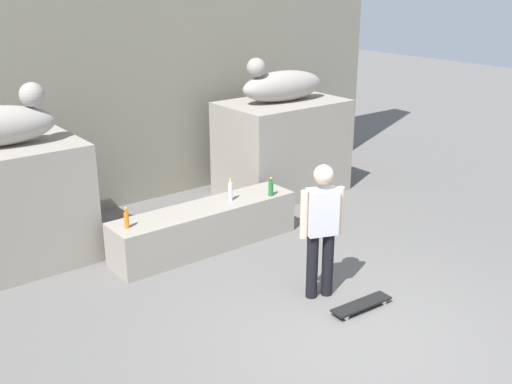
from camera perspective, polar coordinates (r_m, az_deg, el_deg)
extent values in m
plane|color=#605E5B|center=(6.81, 9.35, -13.37)|extent=(40.00, 40.00, 0.00)
cube|color=gray|center=(8.59, -22.86, -1.36)|extent=(2.13, 1.39, 1.65)
cube|color=gray|center=(10.73, 2.46, 4.25)|extent=(2.13, 1.39, 1.65)
sphere|color=#9B938B|center=(8.27, -20.38, 8.60)|extent=(0.32, 0.32, 0.32)
ellipsoid|color=#9B938B|center=(10.49, 2.55, 9.96)|extent=(1.63, 0.66, 0.52)
sphere|color=#9B938B|center=(10.12, 0.02, 11.66)|extent=(0.32, 0.32, 0.32)
cube|color=gray|center=(8.65, -4.78, -3.31)|extent=(2.80, 0.64, 0.62)
cylinder|color=black|center=(7.31, 5.32, -6.98)|extent=(0.14, 0.14, 0.82)
cylinder|color=black|center=(7.38, 6.77, -6.76)|extent=(0.14, 0.14, 0.82)
cube|color=silver|center=(7.07, 6.25, -1.86)|extent=(0.41, 0.31, 0.56)
sphere|color=beige|center=(6.91, 6.39, 1.65)|extent=(0.23, 0.23, 0.23)
cylinder|color=beige|center=(6.99, 4.55, -2.14)|extent=(0.09, 0.09, 0.58)
cylinder|color=beige|center=(7.16, 7.91, -1.73)|extent=(0.09, 0.09, 0.58)
cube|color=black|center=(7.28, 9.93, -10.39)|extent=(0.81, 0.25, 0.02)
cylinder|color=white|center=(7.53, 11.21, -9.73)|extent=(0.06, 0.03, 0.06)
cylinder|color=white|center=(7.45, 11.98, -10.15)|extent=(0.06, 0.03, 0.06)
cylinder|color=white|center=(7.17, 7.75, -11.17)|extent=(0.06, 0.03, 0.06)
cylinder|color=white|center=(7.08, 8.52, -11.63)|extent=(0.06, 0.03, 0.06)
cylinder|color=silver|center=(8.70, -2.44, 0.01)|extent=(0.06, 0.06, 0.26)
cylinder|color=silver|center=(8.65, -2.45, 1.00)|extent=(0.03, 0.03, 0.06)
cylinder|color=yellow|center=(8.63, -2.45, 1.23)|extent=(0.03, 0.03, 0.01)
cylinder|color=#1E722D|center=(8.89, 1.41, 0.29)|extent=(0.07, 0.07, 0.21)
cylinder|color=#1E722D|center=(8.85, 1.42, 1.12)|extent=(0.03, 0.03, 0.06)
cylinder|color=yellow|center=(8.84, 1.42, 1.34)|extent=(0.04, 0.04, 0.01)
cylinder|color=orange|center=(7.94, -12.12, -2.63)|extent=(0.06, 0.06, 0.21)
cylinder|color=orange|center=(7.89, -12.19, -1.73)|extent=(0.03, 0.03, 0.06)
cylinder|color=yellow|center=(7.87, -12.21, -1.48)|extent=(0.03, 0.03, 0.01)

